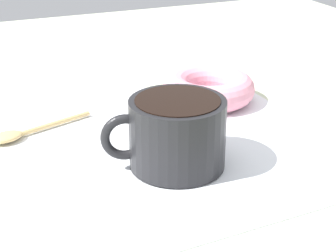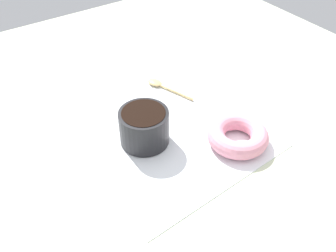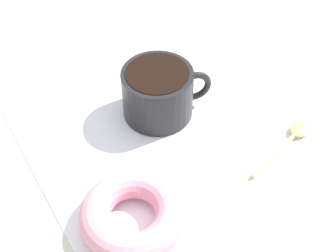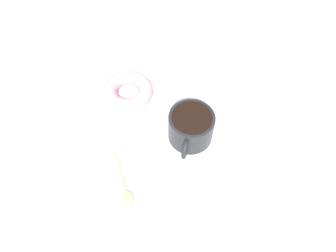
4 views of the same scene
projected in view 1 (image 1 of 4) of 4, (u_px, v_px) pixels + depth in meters
ground_plane at (145, 149)px, 60.41cm from camera, size 120.00×120.00×2.00cm
napkin at (168, 145)px, 58.89cm from camera, size 35.45×35.45×0.30cm
coffee_cup at (176, 132)px, 53.08cm from camera, size 9.23×11.85×6.79cm
donut at (208, 88)px, 69.28cm from camera, size 11.45×11.45×3.31cm
spoon at (20, 133)px, 60.16cm from camera, size 5.38×12.04×0.90cm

